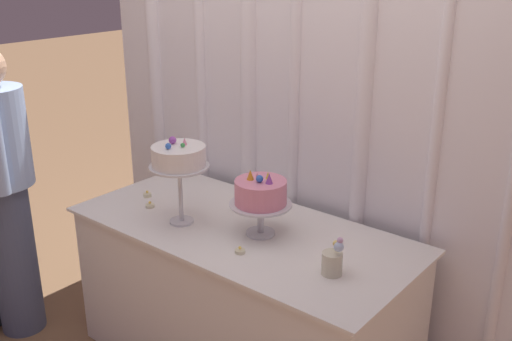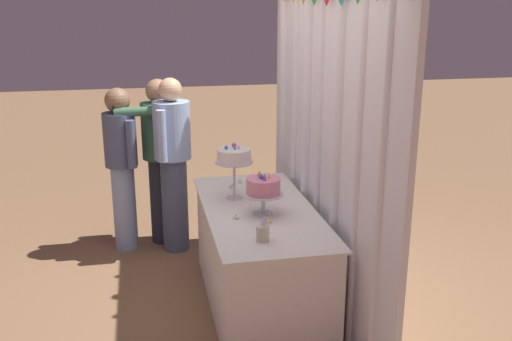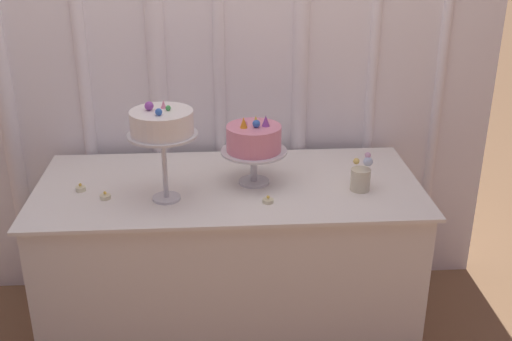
% 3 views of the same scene
% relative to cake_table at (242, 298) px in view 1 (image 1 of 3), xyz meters
% --- Properties ---
extents(draped_curtain, '(2.77, 0.17, 2.79)m').
position_rel_cake_table_xyz_m(draped_curtain, '(-0.04, 0.47, 1.10)').
color(draped_curtain, white).
rests_on(draped_curtain, ground_plane).
extents(cake_table, '(1.73, 0.80, 0.80)m').
position_rel_cake_table_xyz_m(cake_table, '(0.00, 0.00, 0.00)').
color(cake_table, white).
rests_on(cake_table, ground_plane).
extents(cake_display_nearleft, '(0.29, 0.29, 0.43)m').
position_rel_cake_table_xyz_m(cake_display_nearleft, '(-0.27, -0.14, 0.73)').
color(cake_display_nearleft, silver).
rests_on(cake_display_nearleft, cake_table).
extents(cake_display_nearright, '(0.29, 0.29, 0.32)m').
position_rel_cake_table_xyz_m(cake_display_nearright, '(0.11, 0.00, 0.60)').
color(cake_display_nearright, silver).
rests_on(cake_display_nearright, cake_table).
extents(flower_vase, '(0.09, 0.11, 0.17)m').
position_rel_cake_table_xyz_m(flower_vase, '(0.58, -0.10, 0.46)').
color(flower_vase, beige).
rests_on(flower_vase, cake_table).
extents(tealight_far_left, '(0.04, 0.04, 0.04)m').
position_rel_cake_table_xyz_m(tealight_far_left, '(-0.65, -0.03, 0.41)').
color(tealight_far_left, beige).
rests_on(tealight_far_left, cake_table).
extents(tealight_near_left, '(0.05, 0.05, 0.03)m').
position_rel_cake_table_xyz_m(tealight_near_left, '(-0.53, -0.12, 0.41)').
color(tealight_near_left, beige).
rests_on(tealight_near_left, cake_table).
extents(tealight_near_right, '(0.05, 0.05, 0.03)m').
position_rel_cake_table_xyz_m(tealight_near_right, '(0.16, -0.20, 0.41)').
color(tealight_near_right, beige).
rests_on(tealight_near_right, cake_table).
extents(guest_man_pink_jacket, '(0.46, 0.45, 1.63)m').
position_rel_cake_table_xyz_m(guest_man_pink_jacket, '(-1.20, -0.55, 0.49)').
color(guest_man_pink_jacket, '#4C5675').
rests_on(guest_man_pink_jacket, ground_plane).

